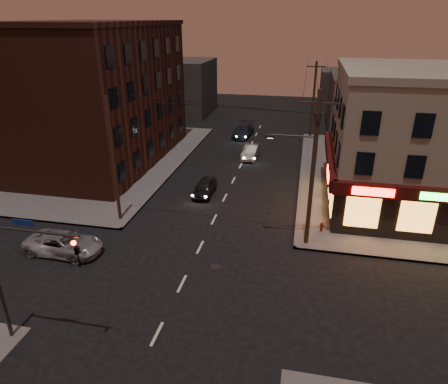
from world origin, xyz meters
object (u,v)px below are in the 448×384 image
(sedan_near, at_px, (205,187))
(fire_hydrant, at_px, (322,226))
(sedan_far, at_px, (243,131))
(sedan_mid, at_px, (251,152))
(suv_cross, at_px, (64,244))

(sedan_near, distance_m, fire_hydrant, 10.70)
(fire_hydrant, bearing_deg, sedan_far, 111.92)
(sedan_far, bearing_deg, sedan_mid, -71.61)
(suv_cross, relative_size, fire_hydrant, 7.37)
(sedan_near, bearing_deg, sedan_mid, 76.81)
(suv_cross, xyz_separation_m, sedan_near, (6.49, 10.74, -0.04))
(sedan_far, distance_m, fire_hydrant, 25.02)
(sedan_mid, bearing_deg, sedan_far, 108.41)
(sedan_near, height_order, fire_hydrant, sedan_near)
(suv_cross, xyz_separation_m, sedan_far, (6.75, 29.23, 0.06))
(fire_hydrant, bearing_deg, sedan_mid, 115.40)
(fire_hydrant, bearing_deg, suv_cross, -159.50)
(sedan_mid, height_order, fire_hydrant, sedan_mid)
(suv_cross, relative_size, sedan_mid, 1.19)
(sedan_near, xyz_separation_m, fire_hydrant, (9.60, -4.72, -0.13))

